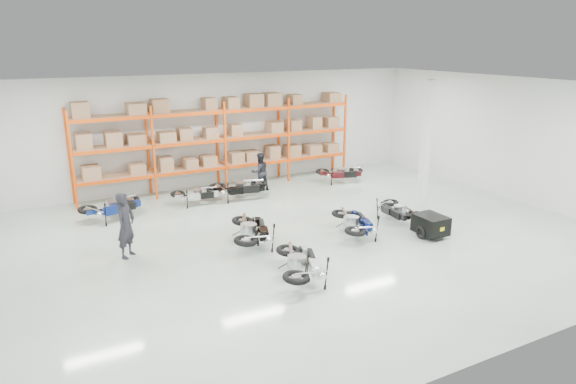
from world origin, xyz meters
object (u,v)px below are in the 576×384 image
moto_blue_centre (355,219)px  trailer (431,225)px  moto_back_a (113,203)px  person_left (126,225)px  moto_back_c (239,184)px  moto_silver_left (302,259)px  moto_back_b (197,191)px  moto_touring_right (397,207)px  moto_black_far_left (252,227)px  person_back (260,172)px  moto_back_d (341,170)px

moto_blue_centre → trailer: size_ratio=1.17×
moto_back_a → person_left: (-0.19, -3.39, 0.36)m
moto_back_a → moto_back_c: bearing=-105.2°
trailer → moto_silver_left: bearing=-171.2°
moto_back_b → moto_back_c: moto_back_c is taller
moto_silver_left → trailer: (4.92, 0.78, -0.19)m
moto_touring_right → moto_back_a: bearing=157.0°
moto_black_far_left → person_left: bearing=4.6°
moto_blue_centre → person_left: bearing=4.0°
moto_back_b → moto_back_c: size_ratio=0.83×
moto_back_b → moto_back_a: bearing=102.3°
trailer → moto_back_c: moto_back_c is taller
moto_back_c → person_back: (1.16, 0.68, 0.19)m
person_back → person_left: bearing=31.7°
moto_silver_left → moto_black_far_left: bearing=-65.4°
moto_silver_left → moto_back_a: (-3.30, 6.93, -0.03)m
person_left → moto_blue_centre: bearing=-62.3°
moto_blue_centre → person_left: size_ratio=1.02×
moto_back_d → person_back: bearing=102.2°
moto_touring_right → moto_blue_centre: bearing=-159.6°
moto_back_a → person_left: bearing=159.7°
moto_touring_right → person_back: size_ratio=1.06×
moto_blue_centre → moto_back_a: (-6.21, 5.07, -0.01)m
person_back → moto_silver_left: bearing=68.8°
moto_blue_centre → moto_back_b: 6.26m
moto_silver_left → trailer: moto_silver_left is taller
moto_black_far_left → moto_back_c: bearing=-88.2°
moto_blue_centre → moto_back_a: moto_blue_centre is taller
moto_silver_left → person_back: person_back is taller
trailer → moto_back_c: bearing=119.6°
person_back → moto_back_a: bearing=4.6°
person_left → moto_back_a: bearing=39.1°
trailer → person_back: person_back is taller
person_left → moto_touring_right: bearing=-55.5°
moto_back_c → person_left: bearing=138.6°
moto_silver_left → person_left: person_left is taller
moto_silver_left → person_back: 8.15m
person_left → person_back: size_ratio=1.20×
moto_back_c → moto_black_far_left: bearing=174.2°
moto_blue_centre → person_back: 5.92m
moto_blue_centre → moto_back_c: bearing=-54.1°
moto_back_a → trailer: bearing=-143.9°
moto_black_far_left → moto_back_c: size_ratio=1.03×
moto_back_b → trailer: bearing=-134.4°
moto_silver_left → moto_back_c: bearing=-79.1°
moto_touring_right → moto_back_a: 9.39m
trailer → moto_back_b: size_ratio=1.01×
moto_back_d → person_back: (-3.51, 0.46, 0.23)m
moto_touring_right → moto_back_d: 5.04m
moto_back_d → person_back: 3.54m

